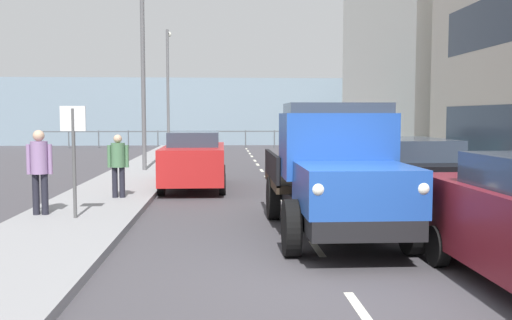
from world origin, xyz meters
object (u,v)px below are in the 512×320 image
street_sign (74,142)px  lamp_post_promenade (144,62)px  pedestrian_in_dark_coat (39,165)px  car_red_oppositeside_0 (194,159)px  lamp_post_far (168,80)px  truck_vintage_blue (336,173)px  car_black_kerbside_1 (406,176)px  car_teal_kerbside_3 (322,148)px  pedestrian_near_railing (118,161)px  car_silver_kerbside_2 (350,157)px

street_sign → lamp_post_promenade: bearing=-90.0°
lamp_post_promenade → pedestrian_in_dark_coat: bearing=85.2°
car_red_oppositeside_0 → lamp_post_far: size_ratio=0.66×
truck_vintage_blue → pedestrian_in_dark_coat: truck_vintage_blue is taller
car_red_oppositeside_0 → car_black_kerbside_1: bearing=133.5°
lamp_post_far → truck_vintage_blue: bearing=102.6°
pedestrian_in_dark_coat → street_sign: bearing=152.9°
car_teal_kerbside_3 → lamp_post_far: lamp_post_far is taller
pedestrian_near_railing → lamp_post_promenade: size_ratio=0.23×
car_teal_kerbside_3 → pedestrian_near_railing: 10.51m
car_red_oppositeside_0 → pedestrian_near_railing: (1.76, 2.82, 0.18)m
pedestrian_in_dark_coat → pedestrian_near_railing: pedestrian_in_dark_coat is taller
car_teal_kerbside_3 → pedestrian_in_dark_coat: size_ratio=2.49×
car_black_kerbside_1 → pedestrian_in_dark_coat: 7.78m
lamp_post_far → car_teal_kerbside_3: bearing=123.7°
truck_vintage_blue → lamp_post_far: size_ratio=0.81×
car_silver_kerbside_2 → car_red_oppositeside_0: (4.84, 0.40, 0.00)m
car_black_kerbside_1 → pedestrian_in_dark_coat: size_ratio=2.60×
lamp_post_promenade → street_sign: lamp_post_promenade is taller
truck_vintage_blue → car_red_oppositeside_0: (2.90, -7.10, -0.28)m
car_black_kerbside_1 → lamp_post_far: lamp_post_far is taller
car_red_oppositeside_0 → lamp_post_promenade: 6.07m
car_silver_kerbside_2 → street_sign: 9.24m
truck_vintage_blue → car_teal_kerbside_3: 12.61m
car_red_oppositeside_0 → pedestrian_in_dark_coat: bearing=60.7°
lamp_post_promenade → street_sign: 10.56m
car_silver_kerbside_2 → street_sign: bearing=40.9°
car_red_oppositeside_0 → pedestrian_near_railing: size_ratio=2.89×
car_teal_kerbside_3 → lamp_post_promenade: lamp_post_promenade is taller
truck_vintage_blue → street_sign: (5.01, -1.46, 0.50)m
car_teal_kerbside_3 → pedestrian_near_railing: bearing=51.1°
car_red_oppositeside_0 → street_sign: bearing=69.4°
car_teal_kerbside_3 → lamp_post_promenade: bearing=6.1°
truck_vintage_blue → street_sign: size_ratio=2.51×
truck_vintage_blue → car_red_oppositeside_0: size_ratio=1.23×
car_teal_kerbside_3 → lamp_post_far: 13.28m
pedestrian_near_railing → street_sign: size_ratio=0.70×
pedestrian_in_dark_coat → pedestrian_near_railing: (-1.17, -2.39, -0.11)m
pedestrian_in_dark_coat → lamp_post_far: lamp_post_far is taller
street_sign → car_red_oppositeside_0: bearing=-110.6°
car_silver_kerbside_2 → pedestrian_near_railing: bearing=26.0°
lamp_post_promenade → car_teal_kerbside_3: bearing=-173.9°
pedestrian_in_dark_coat → lamp_post_promenade: lamp_post_promenade is taller
car_black_kerbside_1 → pedestrian_near_railing: 6.98m
pedestrian_near_railing → lamp_post_far: lamp_post_far is taller
lamp_post_promenade → lamp_post_far: size_ratio=0.99×
car_teal_kerbside_3 → car_red_oppositeside_0: same height
car_red_oppositeside_0 → street_sign: street_sign is taller
truck_vintage_blue → pedestrian_near_railing: truck_vintage_blue is taller
lamp_post_far → pedestrian_near_railing: bearing=91.6°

